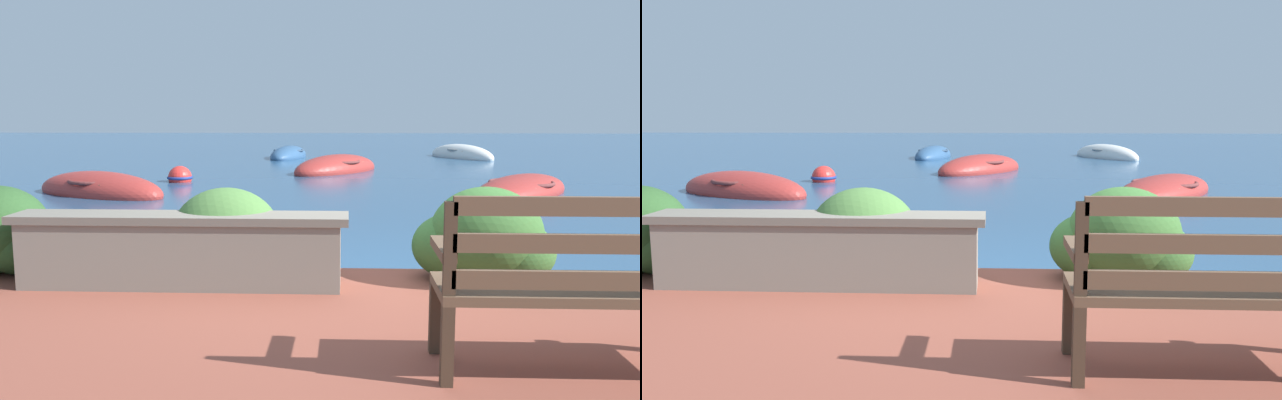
% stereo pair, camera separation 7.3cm
% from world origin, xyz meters
% --- Properties ---
extents(ground_plane, '(80.00, 80.00, 0.00)m').
position_xyz_m(ground_plane, '(0.00, 0.00, 0.00)').
color(ground_plane, navy).
extents(park_bench, '(1.60, 0.48, 0.93)m').
position_xyz_m(park_bench, '(1.22, -2.11, 0.71)').
color(park_bench, '#433123').
rests_on(park_bench, patio_terrace).
extents(stone_wall, '(2.52, 0.39, 0.56)m').
position_xyz_m(stone_wall, '(-1.28, -0.60, 0.50)').
color(stone_wall, gray).
rests_on(stone_wall, patio_terrace).
extents(hedge_clump_left, '(1.07, 0.77, 0.72)m').
position_xyz_m(hedge_clump_left, '(-0.99, -0.36, 0.53)').
color(hedge_clump_left, '#426B33').
rests_on(hedge_clump_left, patio_terrace).
extents(hedge_clump_centre, '(1.09, 0.78, 0.74)m').
position_xyz_m(hedge_clump_centre, '(1.03, -0.34, 0.54)').
color(hedge_clump_centre, '#38662D').
rests_on(hedge_clump_centre, patio_terrace).
extents(rowboat_nearest, '(3.16, 2.33, 0.76)m').
position_xyz_m(rowboat_nearest, '(-4.63, 6.20, 0.06)').
color(rowboat_nearest, '#9E2D28').
rests_on(rowboat_nearest, ground_plane).
extents(rowboat_mid, '(2.95, 3.44, 0.66)m').
position_xyz_m(rowboat_mid, '(3.19, 6.43, 0.06)').
color(rowboat_mid, '#9E2D28').
rests_on(rowboat_mid, ground_plane).
extents(rowboat_far, '(2.77, 3.23, 0.77)m').
position_xyz_m(rowboat_far, '(-0.30, 10.83, 0.07)').
color(rowboat_far, '#9E2D28').
rests_on(rowboat_far, ground_plane).
extents(rowboat_outer, '(1.42, 3.09, 0.69)m').
position_xyz_m(rowboat_outer, '(-1.99, 15.77, 0.06)').
color(rowboat_outer, '#2D517A').
rests_on(rowboat_outer, ground_plane).
extents(rowboat_distant, '(2.24, 3.21, 0.79)m').
position_xyz_m(rowboat_distant, '(3.81, 15.89, 0.07)').
color(rowboat_distant, silver).
rests_on(rowboat_distant, ground_plane).
extents(mooring_buoy, '(0.57, 0.57, 0.52)m').
position_xyz_m(mooring_buoy, '(-3.71, 8.39, 0.09)').
color(mooring_buoy, red).
rests_on(mooring_buoy, ground_plane).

